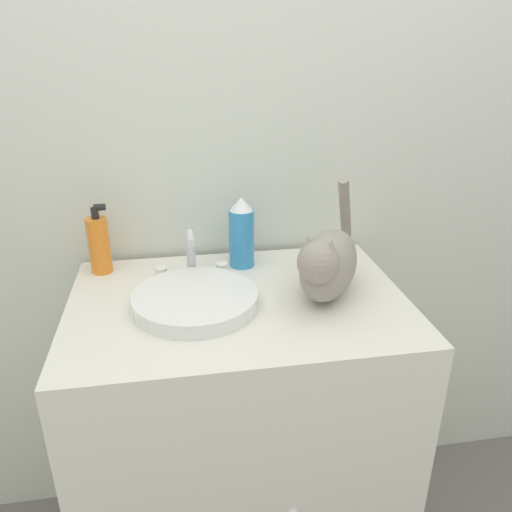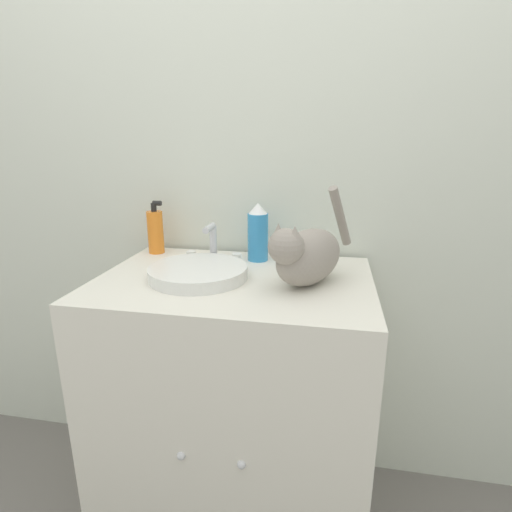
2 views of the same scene
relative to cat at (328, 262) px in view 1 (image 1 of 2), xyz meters
name	(u,v)px [view 1 (image 1 of 2)]	position (x,y,z in m)	size (l,w,h in m)	color
wall_back	(221,139)	(-0.22, 0.36, 0.24)	(6.00, 0.05, 2.50)	silver
vanity_cabinet	(241,440)	(-0.22, 0.02, -0.55)	(0.83, 0.60, 0.92)	silver
sink_basin	(195,300)	(-0.33, 0.00, -0.07)	(0.30, 0.30, 0.04)	white
faucet	(191,258)	(-0.33, 0.16, -0.03)	(0.19, 0.10, 0.14)	silver
cat	(328,262)	(0.00, 0.00, 0.00)	(0.25, 0.37, 0.27)	gray
soap_bottle	(99,244)	(-0.57, 0.24, -0.01)	(0.06, 0.06, 0.19)	orange
spray_bottle	(242,233)	(-0.18, 0.22, 0.01)	(0.07, 0.07, 0.20)	#338CCC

